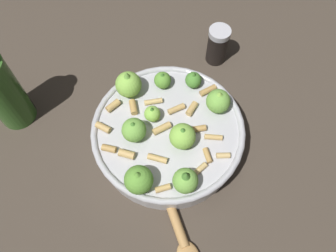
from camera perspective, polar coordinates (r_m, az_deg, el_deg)
name	(u,v)px	position (r m, az deg, el deg)	size (l,w,h in m)	color
ground_plane	(168,142)	(0.64, 0.00, -2.69)	(2.40, 2.40, 0.00)	#42382D
cooking_pan	(167,133)	(0.60, -0.10, -1.21)	(0.27, 0.27, 0.11)	#B7B7BC
pepper_shaker	(217,45)	(0.71, 8.29, 13.27)	(0.04, 0.04, 0.08)	black
olive_oil_bottle	(0,90)	(0.66, -26.25, 5.38)	(0.07, 0.07, 0.21)	#336023
wooden_spoon	(175,219)	(0.58, 1.17, -15.28)	(0.19, 0.13, 0.02)	#B2844C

